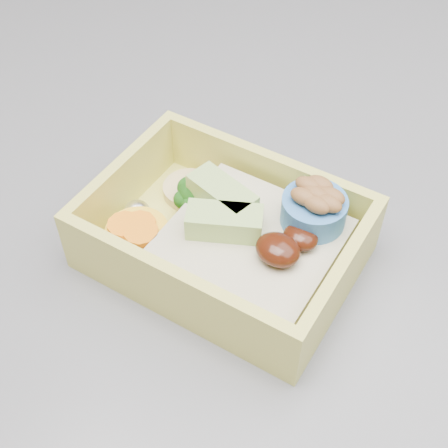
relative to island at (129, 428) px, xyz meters
The scene contains 2 objects.
island is the anchor object (origin of this frame).
bento_box 0.50m from the island, ahead, with size 0.16×0.12×0.06m.
Camera 1 is at (0.29, -0.31, 1.22)m, focal length 50.00 mm.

